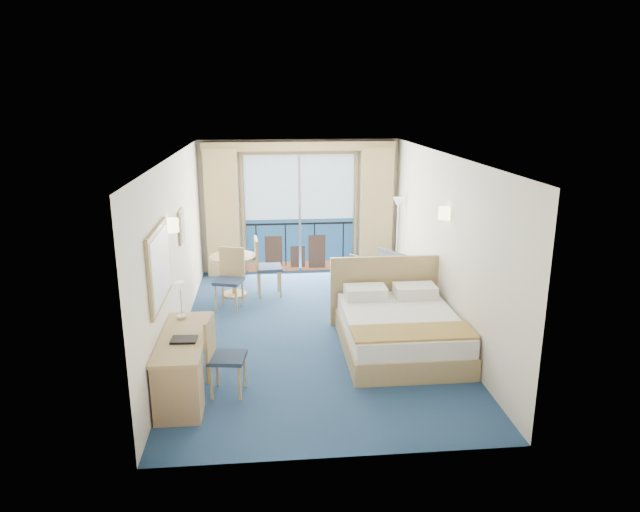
{
  "coord_description": "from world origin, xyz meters",
  "views": [
    {
      "loc": [
        -0.68,
        -8.19,
        3.5
      ],
      "look_at": [
        0.13,
        0.2,
        1.15
      ],
      "focal_mm": 32.0,
      "sensor_mm": 36.0,
      "label": 1
    }
  ],
  "objects_px": {
    "nightstand": "(415,297)",
    "table_chair_b": "(230,275)",
    "desk": "(179,378)",
    "desk_chair": "(220,351)",
    "bed": "(399,328)",
    "armchair": "(378,272)",
    "table_chair_a": "(264,263)",
    "floor_lamp": "(398,218)",
    "round_table": "(233,265)"
  },
  "relations": [
    {
      "from": "desk_chair",
      "to": "desk",
      "type": "bearing_deg",
      "value": 137.24
    },
    {
      "from": "desk_chair",
      "to": "round_table",
      "type": "bearing_deg",
      "value": 8.47
    },
    {
      "from": "round_table",
      "to": "table_chair_b",
      "type": "xyz_separation_m",
      "value": [
        -0.02,
        -0.63,
        0.02
      ]
    },
    {
      "from": "desk",
      "to": "round_table",
      "type": "bearing_deg",
      "value": 84.05
    },
    {
      "from": "armchair",
      "to": "round_table",
      "type": "xyz_separation_m",
      "value": [
        -2.66,
        0.08,
        0.19
      ]
    },
    {
      "from": "nightstand",
      "to": "desk_chair",
      "type": "bearing_deg",
      "value": -140.73
    },
    {
      "from": "table_chair_a",
      "to": "table_chair_b",
      "type": "distance_m",
      "value": 0.81
    },
    {
      "from": "round_table",
      "to": "floor_lamp",
      "type": "bearing_deg",
      "value": 11.33
    },
    {
      "from": "table_chair_a",
      "to": "table_chair_b",
      "type": "xyz_separation_m",
      "value": [
        -0.57,
        -0.57,
        -0.02
      ]
    },
    {
      "from": "armchair",
      "to": "floor_lamp",
      "type": "xyz_separation_m",
      "value": [
        0.5,
        0.71,
        0.87
      ]
    },
    {
      "from": "nightstand",
      "to": "table_chair_a",
      "type": "height_order",
      "value": "table_chair_a"
    },
    {
      "from": "table_chair_a",
      "to": "round_table",
      "type": "bearing_deg",
      "value": 79.63
    },
    {
      "from": "nightstand",
      "to": "desk",
      "type": "relative_size",
      "value": 0.31
    },
    {
      "from": "bed",
      "to": "armchair",
      "type": "xyz_separation_m",
      "value": [
        0.19,
        2.49,
        0.06
      ]
    },
    {
      "from": "desk",
      "to": "round_table",
      "type": "distance_m",
      "value": 4.01
    },
    {
      "from": "round_table",
      "to": "table_chair_b",
      "type": "height_order",
      "value": "table_chair_b"
    },
    {
      "from": "nightstand",
      "to": "table_chair_b",
      "type": "bearing_deg",
      "value": 171.17
    },
    {
      "from": "nightstand",
      "to": "floor_lamp",
      "type": "bearing_deg",
      "value": 87.99
    },
    {
      "from": "floor_lamp",
      "to": "desk_chair",
      "type": "bearing_deg",
      "value": -126.35
    },
    {
      "from": "bed",
      "to": "armchair",
      "type": "relative_size",
      "value": 2.57
    },
    {
      "from": "bed",
      "to": "table_chair_b",
      "type": "bearing_deg",
      "value": 142.11
    },
    {
      "from": "bed",
      "to": "desk_chair",
      "type": "distance_m",
      "value": 2.68
    },
    {
      "from": "bed",
      "to": "desk",
      "type": "height_order",
      "value": "bed"
    },
    {
      "from": "nightstand",
      "to": "armchair",
      "type": "bearing_deg",
      "value": 112.8
    },
    {
      "from": "desk_chair",
      "to": "table_chair_b",
      "type": "distance_m",
      "value": 2.99
    },
    {
      "from": "floor_lamp",
      "to": "desk_chair",
      "type": "relative_size",
      "value": 1.67
    },
    {
      "from": "floor_lamp",
      "to": "round_table",
      "type": "height_order",
      "value": "floor_lamp"
    },
    {
      "from": "floor_lamp",
      "to": "desk",
      "type": "distance_m",
      "value": 5.89
    },
    {
      "from": "desk_chair",
      "to": "table_chair_a",
      "type": "distance_m",
      "value": 3.61
    },
    {
      "from": "nightstand",
      "to": "floor_lamp",
      "type": "xyz_separation_m",
      "value": [
        0.06,
        1.74,
        1.0
      ]
    },
    {
      "from": "floor_lamp",
      "to": "bed",
      "type": "bearing_deg",
      "value": -102.03
    },
    {
      "from": "armchair",
      "to": "round_table",
      "type": "height_order",
      "value": "round_table"
    },
    {
      "from": "floor_lamp",
      "to": "table_chair_a",
      "type": "bearing_deg",
      "value": -165.22
    },
    {
      "from": "desk",
      "to": "table_chair_b",
      "type": "bearing_deg",
      "value": 83.27
    },
    {
      "from": "bed",
      "to": "desk",
      "type": "bearing_deg",
      "value": -153.95
    },
    {
      "from": "floor_lamp",
      "to": "round_table",
      "type": "xyz_separation_m",
      "value": [
        -3.16,
        -0.63,
        -0.68
      ]
    },
    {
      "from": "desk_chair",
      "to": "floor_lamp",
      "type": "bearing_deg",
      "value": -28.29
    },
    {
      "from": "desk",
      "to": "bed",
      "type": "bearing_deg",
      "value": 26.05
    },
    {
      "from": "desk",
      "to": "floor_lamp",
      "type": "bearing_deg",
      "value": 52.25
    },
    {
      "from": "floor_lamp",
      "to": "desk",
      "type": "xyz_separation_m",
      "value": [
        -3.57,
        -4.61,
        -0.83
      ]
    },
    {
      "from": "table_chair_a",
      "to": "table_chair_b",
      "type": "relative_size",
      "value": 1.04
    },
    {
      "from": "table_chair_a",
      "to": "table_chair_b",
      "type": "height_order",
      "value": "table_chair_a"
    },
    {
      "from": "desk",
      "to": "table_chair_b",
      "type": "xyz_separation_m",
      "value": [
        0.4,
        3.35,
        0.17
      ]
    },
    {
      "from": "desk",
      "to": "table_chair_b",
      "type": "relative_size",
      "value": 1.53
    },
    {
      "from": "bed",
      "to": "round_table",
      "type": "distance_m",
      "value": 3.58
    },
    {
      "from": "floor_lamp",
      "to": "desk",
      "type": "relative_size",
      "value": 1.03
    },
    {
      "from": "nightstand",
      "to": "desk_chair",
      "type": "height_order",
      "value": "desk_chair"
    },
    {
      "from": "bed",
      "to": "armchair",
      "type": "bearing_deg",
      "value": 85.74
    },
    {
      "from": "armchair",
      "to": "desk_chair",
      "type": "bearing_deg",
      "value": 20.83
    },
    {
      "from": "bed",
      "to": "desk_chair",
      "type": "relative_size",
      "value": 2.14
    }
  ]
}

